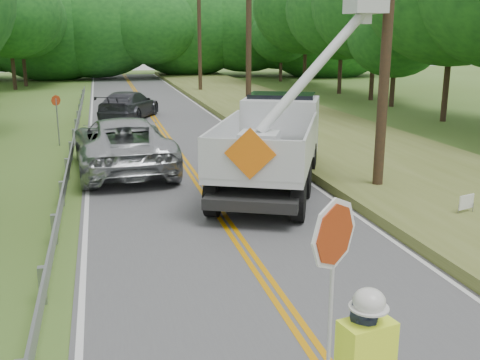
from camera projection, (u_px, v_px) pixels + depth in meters
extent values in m
cube|color=#515154|center=(187.00, 165.00, 20.24)|extent=(7.20, 96.00, 0.02)
cube|color=orange|center=(184.00, 165.00, 20.22)|extent=(0.12, 96.00, 0.00)
cube|color=orange|center=(189.00, 165.00, 20.26)|extent=(0.12, 96.00, 0.00)
cube|color=silver|center=(89.00, 170.00, 19.43)|extent=(0.12, 96.00, 0.00)
cube|color=silver|center=(277.00, 160.00, 21.05)|extent=(0.12, 96.00, 0.00)
cube|color=gray|center=(42.00, 285.00, 9.81)|extent=(0.12, 0.14, 0.70)
cube|color=gray|center=(54.00, 229.00, 12.63)|extent=(0.12, 0.14, 0.70)
cube|color=gray|center=(62.00, 194.00, 15.44)|extent=(0.12, 0.14, 0.70)
cube|color=gray|center=(67.00, 169.00, 18.25)|extent=(0.12, 0.14, 0.70)
cube|color=gray|center=(71.00, 151.00, 21.07)|extent=(0.12, 0.14, 0.70)
cube|color=gray|center=(74.00, 137.00, 23.88)|extent=(0.12, 0.14, 0.70)
cube|color=gray|center=(76.00, 126.00, 26.70)|extent=(0.12, 0.14, 0.70)
cube|color=gray|center=(78.00, 117.00, 29.51)|extent=(0.12, 0.14, 0.70)
cube|color=gray|center=(80.00, 110.00, 32.32)|extent=(0.12, 0.14, 0.70)
cube|color=gray|center=(81.00, 104.00, 35.14)|extent=(0.12, 0.14, 0.70)
cube|color=gray|center=(82.00, 99.00, 37.95)|extent=(0.12, 0.14, 0.70)
cube|color=gray|center=(83.00, 94.00, 40.77)|extent=(0.12, 0.14, 0.70)
cube|color=gray|center=(72.00, 150.00, 20.09)|extent=(0.05, 48.00, 0.34)
cylinder|color=#2D2419|center=(388.00, 21.00, 15.46)|extent=(0.30, 0.30, 10.00)
cylinder|color=#2D2419|center=(249.00, 27.00, 29.53)|extent=(0.30, 0.30, 10.00)
cylinder|color=#2D2419|center=(199.00, 29.00, 43.60)|extent=(0.30, 0.30, 10.00)
cube|color=#596228|center=(365.00, 152.00, 21.88)|extent=(7.00, 96.00, 0.30)
cylinder|color=#332319|center=(13.00, 67.00, 47.36)|extent=(0.32, 0.32, 3.77)
ellipsoid|color=#164419|center=(8.00, 11.00, 46.18)|extent=(8.79, 8.79, 7.73)
cylinder|color=#332319|center=(24.00, 67.00, 50.55)|extent=(0.32, 0.32, 3.48)
ellipsoid|color=#164419|center=(20.00, 18.00, 49.47)|extent=(8.13, 8.13, 7.15)
cylinder|color=#332319|center=(446.00, 82.00, 30.00)|extent=(0.32, 0.32, 4.22)
cylinder|color=#332319|center=(393.00, 86.00, 36.37)|extent=(0.32, 0.32, 2.69)
ellipsoid|color=#164419|center=(396.00, 34.00, 35.53)|extent=(6.27, 6.27, 5.52)
cylinder|color=#332319|center=(372.00, 73.00, 39.76)|extent=(0.32, 0.32, 3.86)
ellipsoid|color=#164419|center=(376.00, 4.00, 38.56)|extent=(9.01, 9.01, 7.93)
cylinder|color=#332319|center=(340.00, 70.00, 44.09)|extent=(0.32, 0.32, 3.80)
ellipsoid|color=#164419|center=(343.00, 8.00, 42.91)|extent=(8.86, 8.86, 7.80)
cylinder|color=#332319|center=(305.00, 64.00, 50.39)|extent=(0.32, 0.32, 4.08)
ellipsoid|color=#164419|center=(306.00, 6.00, 49.13)|extent=(9.51, 9.51, 8.37)
cylinder|color=#332319|center=(281.00, 68.00, 55.77)|extent=(0.32, 0.32, 2.64)
ellipsoid|color=#164419|center=(281.00, 35.00, 54.95)|extent=(6.16, 6.16, 5.42)
ellipsoid|color=#164419|center=(2.00, 25.00, 56.58)|extent=(12.56, 9.42, 9.42)
ellipsoid|color=#164419|center=(51.00, 25.00, 56.90)|extent=(15.27, 11.46, 11.46)
ellipsoid|color=#164419|center=(94.00, 25.00, 57.68)|extent=(14.40, 10.80, 10.80)
ellipsoid|color=#164419|center=(149.00, 25.00, 57.32)|extent=(10.69, 8.01, 8.01)
ellipsoid|color=#164419|center=(188.00, 26.00, 61.59)|extent=(14.85, 11.13, 11.13)
ellipsoid|color=#164419|center=(246.00, 26.00, 62.34)|extent=(13.57, 10.18, 10.18)
ellipsoid|color=#164419|center=(282.00, 26.00, 62.43)|extent=(12.79, 9.59, 9.59)
ellipsoid|color=#164419|center=(328.00, 26.00, 61.65)|extent=(16.41, 12.31, 12.31)
cube|color=#E0FF2C|center=(366.00, 346.00, 6.00)|extent=(0.64, 0.46, 0.57)
ellipsoid|color=silver|center=(369.00, 301.00, 5.86)|extent=(0.35, 0.35, 0.28)
cylinder|color=#B7B7B7|center=(328.00, 357.00, 5.87)|extent=(0.04, 0.04, 2.64)
cylinder|color=#A53211|center=(334.00, 234.00, 5.52)|extent=(0.65, 0.44, 0.75)
cylinder|color=black|center=(213.00, 197.00, 14.45)|extent=(0.75, 1.11, 1.06)
cylinder|color=black|center=(298.00, 201.00, 14.06)|extent=(0.75, 1.11, 1.06)
cylinder|color=black|center=(230.00, 176.00, 16.56)|extent=(0.75, 1.11, 1.06)
cylinder|color=black|center=(305.00, 179.00, 16.17)|extent=(0.75, 1.11, 1.06)
cylinder|color=black|center=(246.00, 156.00, 19.20)|extent=(0.75, 1.11, 1.06)
cylinder|color=black|center=(311.00, 159.00, 18.80)|extent=(0.75, 1.11, 1.06)
cube|color=black|center=(269.00, 172.00, 16.66)|extent=(5.08, 7.42, 0.28)
cube|color=silver|center=(265.00, 160.00, 15.78)|extent=(4.45, 5.70, 0.24)
cube|color=silver|center=(222.00, 139.00, 15.86)|extent=(2.19, 4.66, 1.00)
cube|color=silver|center=(310.00, 142.00, 15.42)|extent=(2.19, 4.66, 1.00)
cube|color=silver|center=(251.00, 160.00, 13.24)|extent=(2.35, 1.13, 1.00)
cube|color=silver|center=(281.00, 127.00, 19.28)|extent=(3.15, 2.96, 2.00)
cube|color=black|center=(282.00, 105.00, 19.31)|extent=(2.62, 2.24, 0.83)
cube|color=silver|center=(259.00, 149.00, 14.48)|extent=(1.32, 1.32, 0.89)
cube|color=orange|center=(250.00, 154.00, 13.12)|extent=(1.16, 0.56, 1.25)
imported|color=#A8ACAF|center=(123.00, 144.00, 19.31)|extent=(3.48, 6.86, 1.86)
imported|color=#35363D|center=(129.00, 105.00, 31.08)|extent=(4.05, 5.77, 1.55)
cylinder|color=gray|center=(58.00, 122.00, 23.62)|extent=(0.06, 0.06, 2.03)
cylinder|color=#A53211|center=(56.00, 100.00, 23.38)|extent=(0.37, 0.31, 0.46)
cube|color=white|center=(466.00, 202.00, 13.92)|extent=(0.51, 0.18, 0.36)
cylinder|color=gray|center=(458.00, 214.00, 13.95)|extent=(0.02, 0.02, 0.52)
cylinder|color=gray|center=(472.00, 213.00, 14.05)|extent=(0.02, 0.02, 0.52)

